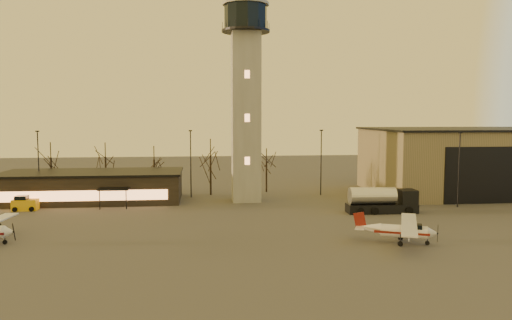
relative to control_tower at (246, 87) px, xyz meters
The scene contains 9 objects.
ground 34.15m from the control_tower, 90.00° to the right, with size 220.00×220.00×0.00m, color #3C3937.
control_tower is the anchor object (origin of this frame).
hangar 37.90m from the control_tower, ahead, with size 30.60×20.60×10.30m.
terminal 26.24m from the control_tower, behind, with size 25.40×12.20×4.30m.
light_poles 10.97m from the control_tower, 63.48° to the left, with size 58.50×12.25×10.14m.
tree_row 19.48m from the control_tower, 146.24° to the left, with size 37.20×9.20×8.80m.
cessna_front 32.76m from the control_tower, 63.07° to the right, with size 8.44×10.19×2.90m.
fuel_truck 24.63m from the control_tower, 33.19° to the right, with size 8.92×3.14×3.28m.
service_cart 33.46m from the control_tower, behind, with size 3.10×1.99×1.95m.
Camera 1 is at (-6.24, -41.19, 12.34)m, focal length 35.00 mm.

